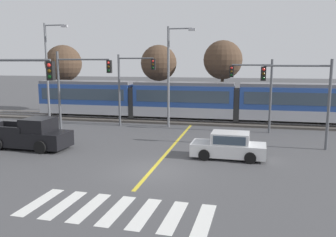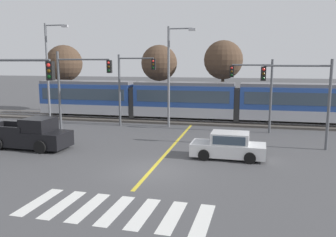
{
  "view_description": "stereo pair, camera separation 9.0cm",
  "coord_description": "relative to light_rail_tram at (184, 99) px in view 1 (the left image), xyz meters",
  "views": [
    {
      "loc": [
        4.6,
        -16.8,
        5.56
      ],
      "look_at": [
        -0.62,
        6.82,
        1.6
      ],
      "focal_mm": 38.0,
      "sensor_mm": 36.0,
      "label": 1
    },
    {
      "loc": [
        4.68,
        -16.78,
        5.56
      ],
      "look_at": [
        -0.62,
        6.82,
        1.6
      ],
      "focal_mm": 38.0,
      "sensor_mm": 36.0,
      "label": 2
    }
  ],
  "objects": [
    {
      "name": "street_lamp_west",
      "position": [
        -12.0,
        -2.55,
        2.97
      ],
      "size": [
        2.31,
        0.28,
        8.85
      ],
      "color": "slate",
      "rests_on": "ground"
    },
    {
      "name": "traffic_light_mid_left",
      "position": [
        -6.56,
        -8.08,
        2.02
      ],
      "size": [
        4.25,
        0.38,
        6.21
      ],
      "color": "#515459",
      "rests_on": "ground"
    },
    {
      "name": "pickup_truck",
      "position": [
        -7.84,
        -12.2,
        -1.2
      ],
      "size": [
        5.51,
        2.47,
        1.98
      ],
      "color": "black",
      "rests_on": "ground"
    },
    {
      "name": "bare_tree_west",
      "position": [
        -3.42,
        4.19,
        3.22
      ],
      "size": [
        3.71,
        3.71,
        7.15
      ],
      "color": "brown",
      "rests_on": "ground"
    },
    {
      "name": "street_lamp_centre",
      "position": [
        -0.59,
        -3.01,
        2.7
      ],
      "size": [
        2.32,
        0.28,
        8.3
      ],
      "color": "slate",
      "rests_on": "ground"
    },
    {
      "name": "rail_far",
      "position": [
        0.94,
        0.73,
        -1.82
      ],
      "size": [
        120.0,
        0.08,
        0.1
      ],
      "primitive_type": "cube",
      "color": "#939399",
      "rests_on": "track_bed"
    },
    {
      "name": "ground_plane",
      "position": [
        0.94,
        -15.14,
        -2.05
      ],
      "size": [
        200.0,
        200.0,
        0.0
      ],
      "primitive_type": "plane",
      "color": "#474749"
    },
    {
      "name": "bare_tree_far_west",
      "position": [
        -14.15,
        4.07,
        3.18
      ],
      "size": [
        3.97,
        3.97,
        7.23
      ],
      "color": "brown",
      "rests_on": "ground"
    },
    {
      "name": "rail_near",
      "position": [
        0.94,
        -0.71,
        -1.82
      ],
      "size": [
        120.0,
        0.08,
        0.1
      ],
      "primitive_type": "cube",
      "color": "#939399",
      "rests_on": "track_bed"
    },
    {
      "name": "crosswalk_stripe_3",
      "position": [
        0.94,
        -20.06,
        -2.04
      ],
      "size": [
        0.66,
        2.82,
        0.01
      ],
      "primitive_type": "cube",
      "rotation": [
        0.0,
        0.0,
        -0.04
      ],
      "color": "silver",
      "rests_on": "ground"
    },
    {
      "name": "traffic_light_mid_right",
      "position": [
        9.06,
        -8.51,
        1.74
      ],
      "size": [
        4.25,
        0.38,
        5.65
      ],
      "color": "#515459",
      "rests_on": "ground"
    },
    {
      "name": "crosswalk_stripe_5",
      "position": [
        3.14,
        -20.14,
        -2.04
      ],
      "size": [
        0.66,
        2.82,
        0.01
      ],
      "primitive_type": "cube",
      "rotation": [
        0.0,
        0.0,
        -0.04
      ],
      "color": "silver",
      "rests_on": "ground"
    },
    {
      "name": "crosswalk_stripe_1",
      "position": [
        -1.26,
        -19.98,
        -2.04
      ],
      "size": [
        0.66,
        2.82,
        0.01
      ],
      "primitive_type": "cube",
      "rotation": [
        0.0,
        0.0,
        -0.04
      ],
      "color": "silver",
      "rests_on": "ground"
    },
    {
      "name": "traffic_light_near_left",
      "position": [
        -5.75,
        -16.63,
        1.91
      ],
      "size": [
        3.75,
        0.38,
        5.93
      ],
      "color": "#515459",
      "rests_on": "ground"
    },
    {
      "name": "crosswalk_stripe_2",
      "position": [
        -0.16,
        -20.02,
        -2.04
      ],
      "size": [
        0.66,
        2.82,
        0.01
      ],
      "primitive_type": "cube",
      "rotation": [
        0.0,
        0.0,
        -0.04
      ],
      "color": "silver",
      "rests_on": "ground"
    },
    {
      "name": "traffic_light_far_right",
      "position": [
        6.27,
        -3.82,
        1.67
      ],
      "size": [
        3.25,
        0.38,
        5.65
      ],
      "color": "#515459",
      "rests_on": "ground"
    },
    {
      "name": "traffic_light_far_left",
      "position": [
        -3.92,
        -3.47,
        1.97
      ],
      "size": [
        3.25,
        0.38,
        6.05
      ],
      "color": "#515459",
      "rests_on": "ground"
    },
    {
      "name": "crosswalk_stripe_6",
      "position": [
        4.24,
        -20.18,
        -2.04
      ],
      "size": [
        0.66,
        2.82,
        0.01
      ],
      "primitive_type": "cube",
      "rotation": [
        0.0,
        0.0,
        -0.04
      ],
      "color": "silver",
      "rests_on": "ground"
    },
    {
      "name": "bare_tree_east",
      "position": [
        3.14,
        4.42,
        3.54
      ],
      "size": [
        3.89,
        3.89,
        7.56
      ],
      "color": "brown",
      "rests_on": "ground"
    },
    {
      "name": "track_bed",
      "position": [
        0.94,
        0.01,
        -1.96
      ],
      "size": [
        120.0,
        4.0,
        0.18
      ],
      "primitive_type": "cube",
      "color": "#4C4742",
      "rests_on": "ground"
    },
    {
      "name": "light_rail_tram",
      "position": [
        0.0,
        0.0,
        0.0
      ],
      "size": [
        28.0,
        2.64,
        3.43
      ],
      "color": "#B7BAC1",
      "rests_on": "track_bed"
    },
    {
      "name": "lane_centre_line",
      "position": [
        0.94,
        -10.03,
        -2.04
      ],
      "size": [
        0.2,
        16.07,
        0.01
      ],
      "primitive_type": "cube",
      "color": "gold",
      "rests_on": "ground"
    },
    {
      "name": "sedan_crossing",
      "position": [
        4.66,
        -11.83,
        -1.35
      ],
      "size": [
        4.25,
        2.02,
        1.52
      ],
      "color": "silver",
      "rests_on": "ground"
    },
    {
      "name": "crosswalk_stripe_0",
      "position": [
        -2.36,
        -19.94,
        -2.04
      ],
      "size": [
        0.66,
        2.82,
        0.01
      ],
      "primitive_type": "cube",
      "rotation": [
        0.0,
        0.0,
        -0.04
      ],
      "color": "silver",
      "rests_on": "ground"
    },
    {
      "name": "crosswalk_stripe_4",
      "position": [
        2.04,
        -20.1,
        -2.04
      ],
      "size": [
        0.66,
        2.82,
        0.01
      ],
      "primitive_type": "cube",
      "rotation": [
        0.0,
        0.0,
        -0.04
      ],
      "color": "silver",
      "rests_on": "ground"
    }
  ]
}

